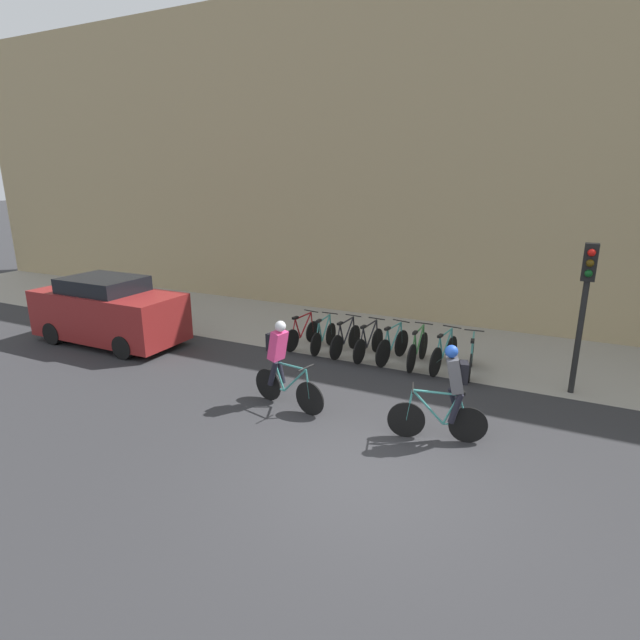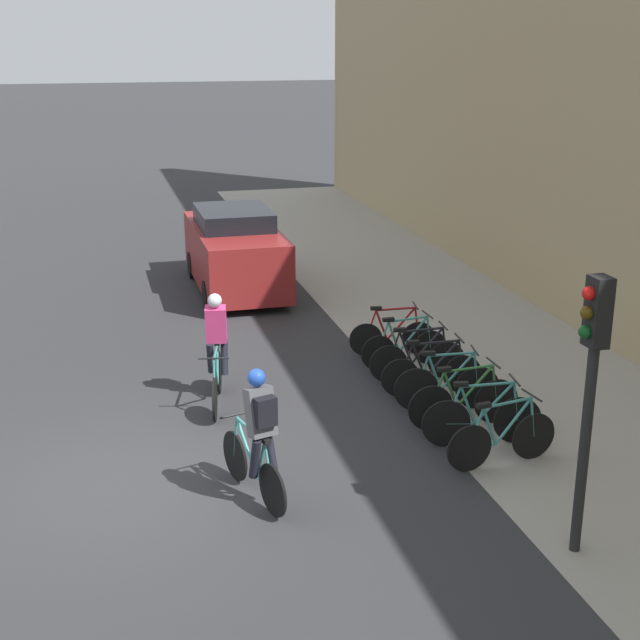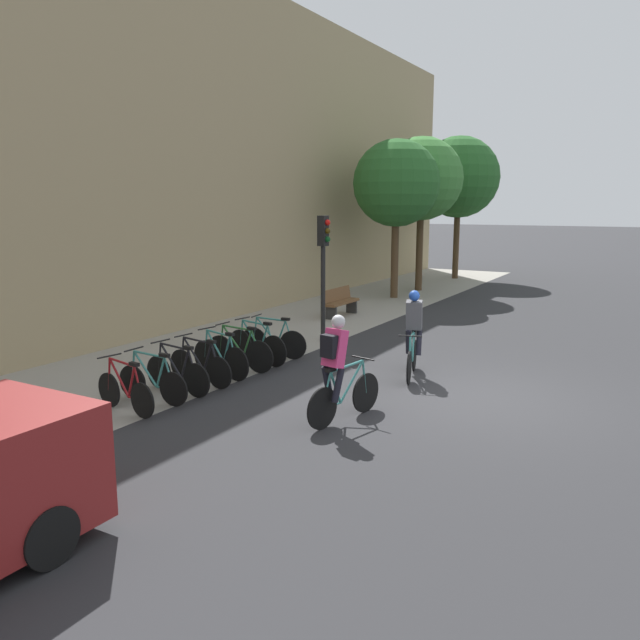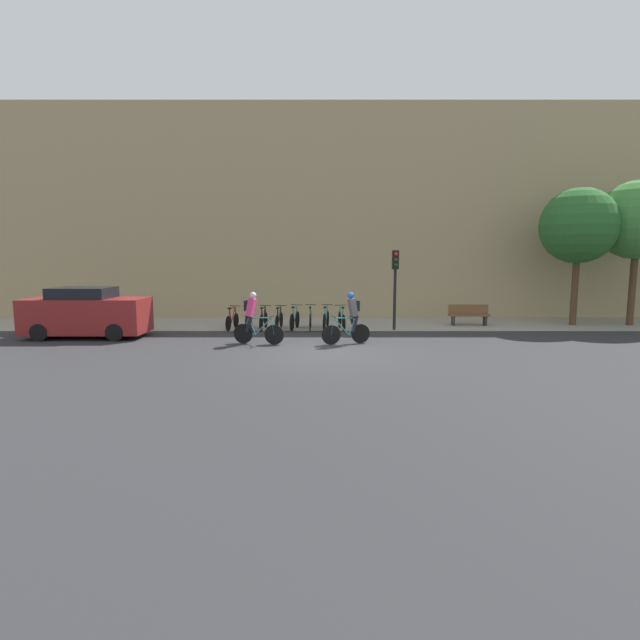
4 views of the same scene
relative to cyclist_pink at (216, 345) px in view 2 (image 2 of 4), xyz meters
name	(u,v)px [view 2 (image 2 of 4)]	position (x,y,z in m)	size (l,w,h in m)	color
ground	(123,486)	(2.48, -1.62, -0.95)	(200.00, 200.00, 0.00)	#2B2B2D
kerb_strip	(589,430)	(2.48, 5.13, -0.94)	(44.00, 4.50, 0.01)	gray
cyclist_pink	(216,345)	(0.00, 0.00, 0.00)	(1.76, 0.58, 1.78)	black
cyclist_grey	(258,433)	(3.33, 0.02, 0.00)	(1.67, 0.62, 1.77)	black
parked_bike_0	(392,335)	(-1.32, 3.37, -0.57)	(0.46, 1.56, 0.94)	black
parked_bike_1	(404,346)	(-0.68, 3.37, -0.56)	(0.46, 1.59, 0.94)	black
parked_bike_2	(417,358)	(-0.04, 3.37, -0.55)	(0.46, 1.65, 0.96)	black
parked_bike_3	(431,372)	(0.60, 3.37, -0.56)	(0.46, 1.67, 0.95)	black
parked_bike_4	(447,385)	(1.24, 3.37, -0.54)	(0.47, 1.63, 0.98)	black
parked_bike_5	(464,401)	(1.88, 3.37, -0.54)	(0.46, 1.73, 0.98)	black
parked_bike_6	(482,418)	(2.52, 3.37, -0.53)	(0.46, 1.72, 0.98)	black
parked_bike_7	(502,438)	(3.16, 3.37, -0.55)	(0.46, 1.66, 0.97)	black
traffic_light_pole	(592,365)	(5.30, 3.25, 1.29)	(0.26, 0.30, 3.21)	black
parked_car	(235,251)	(-6.31, 1.36, -0.05)	(4.30, 1.84, 1.85)	maroon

